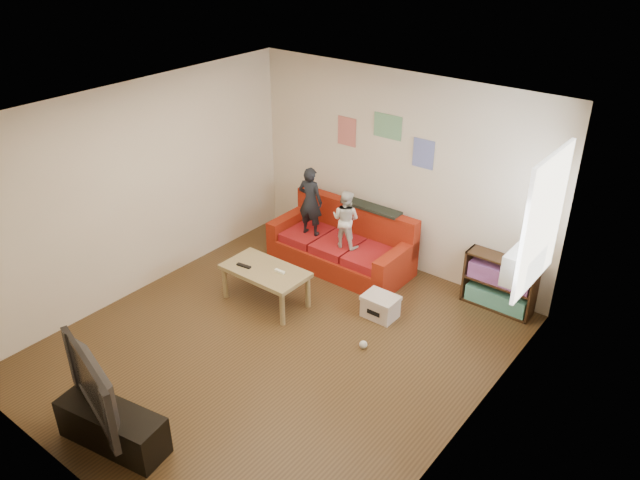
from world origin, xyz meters
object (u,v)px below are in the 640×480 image
Objects in this scene: child_a at (310,201)px; coffee_table at (265,274)px; sofa at (343,246)px; tv_stand at (113,427)px; television at (103,383)px; bookshelf at (499,286)px; file_box at (380,306)px; child_b at (346,219)px.

child_a reaches higher than coffee_table.
coffee_table is at bearing 92.38° from child_a.
sofa is at bearing -168.73° from child_a.
tv_stand is (0.74, -3.86, -0.70)m from child_a.
sofa reaches higher than coffee_table.
television is at bearing 91.76° from child_a.
child_a is at bearing -169.49° from bookshelf.
tv_stand is (-1.88, -4.34, -0.11)m from bookshelf.
tv_stand is (-0.83, -3.27, 0.06)m from file_box.
coffee_table is 2.70m from tv_stand.
file_box is (-1.05, -1.07, -0.17)m from bookshelf.
bookshelf is at bearing 82.39° from television.
tv_stand is at bearing -85.95° from sofa.
tv_stand is at bearing -113.36° from bookshelf.
bookshelf is at bearing -178.54° from child_a.
child_b is 3.86m from television.
child_b reaches higher than file_box.
television reaches higher than file_box.
coffee_table is 0.99× the size of tv_stand.
tv_stand is (0.29, -4.03, -0.09)m from sofa.
television is (-0.00, 0.00, 0.53)m from tv_stand.
file_box is (1.57, -0.59, -0.76)m from child_a.
bookshelf reaches higher than coffee_table.
coffee_table reaches higher than tv_stand.
sofa is 4.06m from television.
file_box is (0.97, -0.59, -0.67)m from child_b.
file_box is at bearing 150.38° from child_a.
bookshelf is 1.51m from file_box.
bookshelf is 4.75m from television.
sofa is 0.57m from child_b.
bookshelf is (2.61, 0.49, -0.59)m from child_a.
coffee_table is at bearing 90.65° from tv_stand.
coffee_table reaches higher than file_box.
tv_stand is 0.95× the size of television.
sofa is 1.35m from file_box.
coffee_table is 2.56× the size of file_box.
coffee_table is (-0.21, -1.38, 0.13)m from sofa.
tv_stand is at bearing 85.23° from child_b.
child_a is 3.93m from television.
file_box is at bearing 65.88° from tv_stand.
child_a is 3.99m from tv_stand.
bookshelf is at bearing 56.76° from tv_stand.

